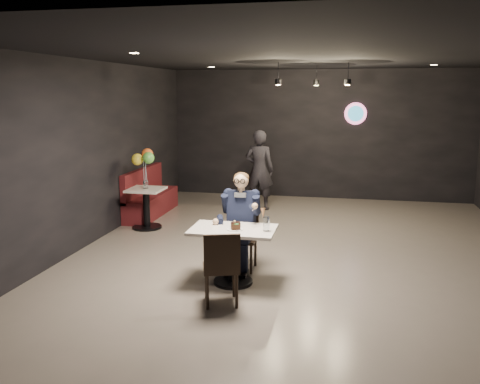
% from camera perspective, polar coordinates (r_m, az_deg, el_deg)
% --- Properties ---
extents(floor, '(9.00, 9.00, 0.00)m').
position_cam_1_polar(floor, '(7.97, 6.88, -7.09)').
color(floor, slate).
rests_on(floor, ground).
extents(wall_sign, '(0.50, 0.06, 0.50)m').
position_cam_1_polar(wall_sign, '(12.03, 12.85, 8.58)').
color(wall_sign, pink).
rests_on(wall_sign, floor).
extents(pendant_lights, '(1.40, 1.20, 0.36)m').
position_cam_1_polar(pendant_lights, '(9.58, 8.38, 13.41)').
color(pendant_lights, black).
rests_on(pendant_lights, floor).
extents(main_table, '(1.10, 0.70, 0.75)m').
position_cam_1_polar(main_table, '(6.71, -0.78, -7.19)').
color(main_table, silver).
rests_on(main_table, floor).
extents(chair_far, '(0.42, 0.46, 0.92)m').
position_cam_1_polar(chair_far, '(7.20, 0.17, -5.20)').
color(chair_far, black).
rests_on(chair_far, floor).
extents(chair_near, '(0.54, 0.57, 0.92)m').
position_cam_1_polar(chair_near, '(6.08, -2.15, -8.35)').
color(chair_near, black).
rests_on(chair_near, floor).
extents(seated_man, '(0.60, 0.80, 1.44)m').
position_cam_1_polar(seated_man, '(7.13, 0.17, -3.19)').
color(seated_man, black).
rests_on(seated_man, floor).
extents(dessert_plate, '(0.21, 0.21, 0.01)m').
position_cam_1_polar(dessert_plate, '(6.53, -0.56, -4.22)').
color(dessert_plate, white).
rests_on(dessert_plate, main_table).
extents(cake_slice, '(0.14, 0.13, 0.08)m').
position_cam_1_polar(cake_slice, '(6.51, -0.50, -3.84)').
color(cake_slice, black).
rests_on(cake_slice, dessert_plate).
extents(mint_leaf, '(0.07, 0.04, 0.01)m').
position_cam_1_polar(mint_leaf, '(6.46, -0.44, -3.60)').
color(mint_leaf, green).
rests_on(mint_leaf, cake_slice).
extents(sundae_glass, '(0.08, 0.08, 0.18)m').
position_cam_1_polar(sundae_glass, '(6.47, 2.97, -3.58)').
color(sundae_glass, silver).
rests_on(sundae_glass, main_table).
extents(wafer_cone, '(0.07, 0.07, 0.12)m').
position_cam_1_polar(wafer_cone, '(6.41, 2.61, -2.36)').
color(wafer_cone, tan).
rests_on(wafer_cone, sundae_glass).
extents(booth_bench, '(0.48, 1.91, 0.96)m').
position_cam_1_polar(booth_bench, '(10.53, -9.94, 0.01)').
color(booth_bench, '#410D17').
rests_on(booth_bench, floor).
extents(side_table, '(0.62, 0.62, 0.78)m').
position_cam_1_polar(side_table, '(9.53, -10.45, -1.74)').
color(side_table, silver).
rests_on(side_table, floor).
extents(balloon_vase, '(0.10, 0.10, 0.14)m').
position_cam_1_polar(balloon_vase, '(9.44, -10.54, 0.82)').
color(balloon_vase, silver).
rests_on(balloon_vase, side_table).
extents(balloon_bunch, '(0.39, 0.39, 0.64)m').
position_cam_1_polar(balloon_bunch, '(9.38, -10.63, 3.21)').
color(balloon_bunch, yellow).
rests_on(balloon_bunch, balloon_vase).
extents(passerby, '(0.65, 0.46, 1.71)m').
position_cam_1_polar(passerby, '(10.84, 2.19, 2.50)').
color(passerby, black).
rests_on(passerby, floor).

